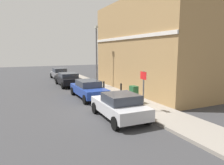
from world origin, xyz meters
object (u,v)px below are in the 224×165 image
(car_grey, at_px, (60,73))
(street_sign, at_px, (143,85))
(bollard_far_kerb, at_px, (104,87))
(car_blue, at_px, (88,89))
(utility_cabinet, at_px, (134,95))
(bollard_near_cabinet, at_px, (121,90))
(car_black, at_px, (68,79))
(lamppost, at_px, (97,54))
(car_silver, at_px, (119,106))

(car_grey, distance_m, street_sign, 17.02)
(bollard_far_kerb, xyz_separation_m, street_sign, (0.21, -5.31, 0.96))
(car_blue, xyz_separation_m, car_grey, (0.11, 11.92, -0.00))
(utility_cabinet, height_order, street_sign, street_sign)
(car_blue, relative_size, bollard_far_kerb, 4.18)
(car_blue, distance_m, bollard_near_cabinet, 2.48)
(car_black, distance_m, lamppost, 4.23)
(bollard_near_cabinet, relative_size, street_sign, 0.45)
(car_grey, height_order, bollard_near_cabinet, car_grey)
(car_silver, relative_size, lamppost, 0.69)
(car_black, xyz_separation_m, street_sign, (1.73, -11.24, 0.94))
(lamppost, bearing_deg, utility_cabinet, -90.51)
(car_blue, bearing_deg, lamppost, -29.88)
(car_black, xyz_separation_m, lamppost, (2.21, -2.52, 2.58))
(car_silver, height_order, car_grey, car_grey)
(car_black, relative_size, car_grey, 1.08)
(car_silver, xyz_separation_m, car_blue, (0.06, 5.31, 0.00))
(street_sign, bearing_deg, bollard_far_kerb, 92.32)
(car_blue, bearing_deg, street_sign, -162.61)
(car_silver, relative_size, car_blue, 0.91)
(car_black, height_order, car_grey, car_grey)
(car_black, relative_size, bollard_far_kerb, 4.13)
(car_blue, relative_size, car_grey, 1.10)
(lamppost, bearing_deg, car_blue, -119.44)
(lamppost, bearing_deg, street_sign, -93.18)
(utility_cabinet, distance_m, lamppost, 7.46)
(bollard_near_cabinet, height_order, lamppost, lamppost)
(car_grey, bearing_deg, lamppost, -168.05)
(car_silver, bearing_deg, utility_cabinet, -44.72)
(utility_cabinet, relative_size, bollard_far_kerb, 1.11)
(utility_cabinet, bearing_deg, lamppost, 89.49)
(car_silver, relative_size, utility_cabinet, 3.42)
(street_sign, bearing_deg, car_black, 98.74)
(car_blue, height_order, street_sign, street_sign)
(street_sign, bearing_deg, lamppost, 86.82)
(utility_cabinet, relative_size, lamppost, 0.20)
(car_black, height_order, bollard_far_kerb, car_black)
(bollard_near_cabinet, height_order, bollard_far_kerb, same)
(car_blue, relative_size, street_sign, 1.89)
(car_blue, relative_size, car_black, 1.01)
(bollard_far_kerb, bearing_deg, car_black, 104.31)
(bollard_far_kerb, distance_m, street_sign, 5.40)
(car_blue, relative_size, bollard_near_cabinet, 4.18)
(car_silver, bearing_deg, car_black, 1.34)
(car_silver, xyz_separation_m, street_sign, (1.67, 0.30, 0.94))
(car_black, xyz_separation_m, car_grey, (0.23, 5.69, 0.00))
(car_silver, height_order, lamppost, lamppost)
(street_sign, distance_m, lamppost, 8.89)
(bollard_far_kerb, bearing_deg, car_grey, 96.32)
(bollard_near_cabinet, bearing_deg, street_sign, -97.94)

